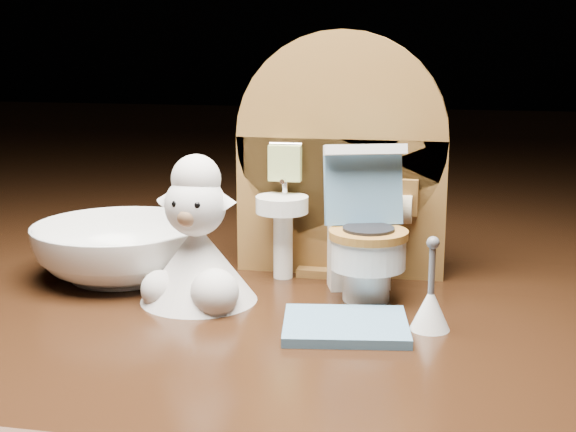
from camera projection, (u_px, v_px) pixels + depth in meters
backdrop_panel at (340, 170)px, 0.49m from camera, size 0.13×0.05×0.15m
toy_toilet at (364, 241)px, 0.46m from camera, size 0.05×0.06×0.09m
bath_mat at (346, 326)px, 0.41m from camera, size 0.07×0.06×0.00m
toilet_brush at (430, 305)px, 0.41m from camera, size 0.02×0.02×0.05m
plush_lamb at (197, 251)px, 0.45m from camera, size 0.07×0.07×0.09m
ceramic_bowl at (121, 251)px, 0.50m from camera, size 0.14×0.14×0.03m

